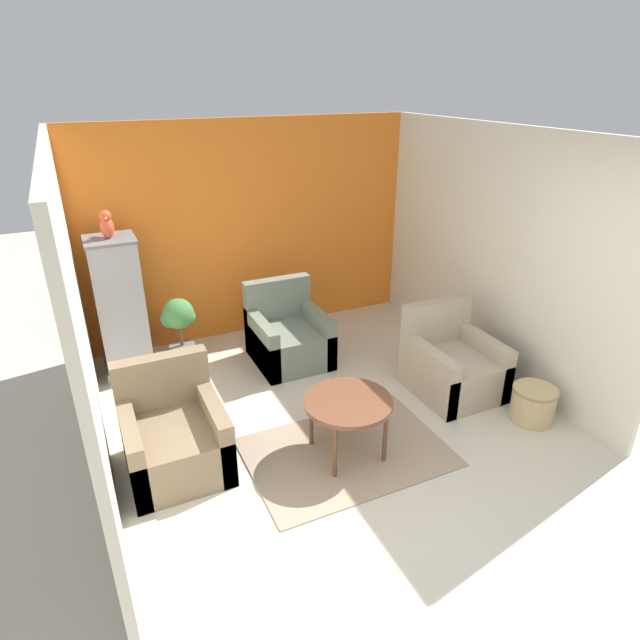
% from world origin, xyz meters
% --- Properties ---
extents(ground_plane, '(20.00, 20.00, 0.00)m').
position_xyz_m(ground_plane, '(0.00, 0.00, 0.00)').
color(ground_plane, beige).
rests_on(ground_plane, ground).
extents(wall_back_accent, '(4.03, 0.06, 2.50)m').
position_xyz_m(wall_back_accent, '(0.00, 3.75, 1.25)').
color(wall_back_accent, orange).
rests_on(wall_back_accent, ground_plane).
extents(wall_left, '(0.06, 3.72, 2.50)m').
position_xyz_m(wall_left, '(-1.98, 1.86, 1.25)').
color(wall_left, beige).
rests_on(wall_left, ground_plane).
extents(wall_right, '(0.06, 3.72, 2.50)m').
position_xyz_m(wall_right, '(1.98, 1.86, 1.25)').
color(wall_right, beige).
rests_on(wall_right, ground_plane).
extents(area_rug, '(1.65, 1.15, 0.01)m').
position_xyz_m(area_rug, '(-0.13, 1.05, 0.01)').
color(area_rug, gray).
rests_on(area_rug, ground_plane).
extents(coffee_table, '(0.73, 0.73, 0.53)m').
position_xyz_m(coffee_table, '(-0.13, 1.05, 0.48)').
color(coffee_table, brown).
rests_on(coffee_table, ground_plane).
extents(armchair_left, '(0.76, 0.84, 0.86)m').
position_xyz_m(armchair_left, '(-1.46, 1.50, 0.27)').
color(armchair_left, '#7A664C').
rests_on(armchair_left, ground_plane).
extents(armchair_right, '(0.76, 0.84, 0.86)m').
position_xyz_m(armchair_right, '(1.28, 1.50, 0.27)').
color(armchair_right, tan).
rests_on(armchair_right, ground_plane).
extents(armchair_middle, '(0.76, 0.84, 0.86)m').
position_xyz_m(armchair_middle, '(0.04, 2.78, 0.27)').
color(armchair_middle, slate).
rests_on(armchair_middle, ground_plane).
extents(birdcage, '(0.50, 0.50, 1.48)m').
position_xyz_m(birdcage, '(-1.60, 3.28, 0.73)').
color(birdcage, slate).
rests_on(birdcage, ground_plane).
extents(parrot, '(0.13, 0.23, 0.28)m').
position_xyz_m(parrot, '(-1.60, 3.28, 1.60)').
color(parrot, '#D14C2D').
rests_on(parrot, birdcage).
extents(potted_plant, '(0.37, 0.33, 0.74)m').
position_xyz_m(potted_plant, '(-1.04, 3.25, 0.45)').
color(potted_plant, '#66605B').
rests_on(potted_plant, ground_plane).
extents(wicker_basket, '(0.41, 0.41, 0.33)m').
position_xyz_m(wicker_basket, '(1.64, 0.75, 0.18)').
color(wicker_basket, tan).
rests_on(wicker_basket, ground_plane).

